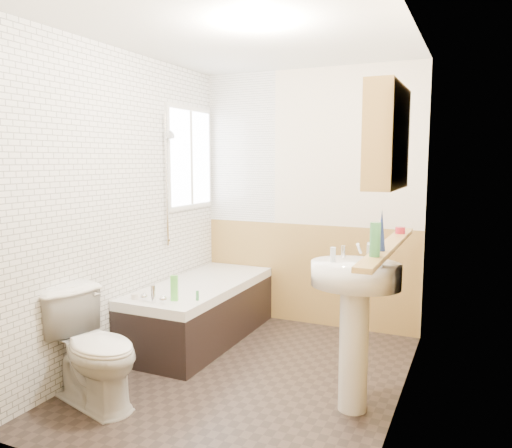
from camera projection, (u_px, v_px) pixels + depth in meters
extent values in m
plane|color=black|center=(248.00, 376.00, 3.78)|extent=(2.80, 2.80, 0.00)
plane|color=white|center=(247.00, 34.00, 3.46)|extent=(2.80, 2.80, 0.00)
cube|color=#F1E1C7|center=(309.00, 199.00, 4.90)|extent=(2.20, 0.02, 2.50)
cube|color=#F1E1C7|center=(120.00, 241.00, 2.35)|extent=(2.20, 0.02, 2.50)
cube|color=#F1E1C7|center=(125.00, 207.00, 4.08)|extent=(0.02, 2.80, 2.50)
cube|color=#F1E1C7|center=(405.00, 220.00, 3.17)|extent=(0.02, 2.80, 2.50)
cube|color=#B08A48|center=(397.00, 333.00, 3.28)|extent=(0.01, 2.80, 1.00)
cube|color=#B08A48|center=(128.00, 390.00, 2.46)|extent=(2.20, 0.01, 1.00)
cube|color=#B08A48|center=(307.00, 274.00, 4.97)|extent=(2.20, 0.01, 1.00)
cube|color=white|center=(127.00, 207.00, 4.07)|extent=(0.01, 2.80, 2.50)
cube|color=white|center=(241.00, 148.00, 5.11)|extent=(0.75, 0.01, 1.50)
cube|color=white|center=(190.00, 158.00, 4.87)|extent=(0.03, 0.79, 0.99)
cube|color=white|center=(191.00, 158.00, 4.86)|extent=(0.01, 0.70, 0.90)
cube|color=white|center=(191.00, 158.00, 4.86)|extent=(0.01, 0.04, 0.90)
cube|color=black|center=(202.00, 315.00, 4.55)|extent=(0.70, 1.65, 0.45)
cube|color=white|center=(201.00, 287.00, 4.52)|extent=(0.70, 1.65, 0.08)
cube|color=white|center=(201.00, 288.00, 4.52)|extent=(0.56, 1.51, 0.04)
cylinder|color=silver|center=(153.00, 294.00, 3.85)|extent=(0.04, 0.04, 0.14)
sphere|color=silver|center=(144.00, 297.00, 3.89)|extent=(0.06, 0.06, 0.06)
sphere|color=silver|center=(163.00, 299.00, 3.82)|extent=(0.06, 0.06, 0.06)
cylinder|color=silver|center=(166.00, 180.00, 4.49)|extent=(0.02, 0.02, 1.19)
cylinder|color=silver|center=(168.00, 240.00, 4.56)|extent=(0.04, 0.04, 0.02)
cylinder|color=silver|center=(165.00, 118.00, 4.42)|extent=(0.04, 0.04, 0.02)
cylinder|color=silver|center=(170.00, 135.00, 4.42)|extent=(0.07, 0.08, 0.09)
imported|color=white|center=(94.00, 349.00, 3.32)|extent=(0.86, 0.63, 0.75)
cylinder|color=white|center=(354.00, 351.00, 3.24)|extent=(0.19, 0.19, 0.80)
ellipsoid|color=white|center=(356.00, 275.00, 3.17)|extent=(0.58, 0.46, 0.15)
cylinder|color=silver|center=(343.00, 252.00, 3.30)|extent=(0.03, 0.03, 0.08)
cylinder|color=silver|center=(377.00, 254.00, 3.21)|extent=(0.03, 0.03, 0.08)
cylinder|color=silver|center=(359.00, 248.00, 3.23)|extent=(0.02, 0.11, 0.09)
cube|color=#B08A48|center=(389.00, 246.00, 3.07)|extent=(0.10, 1.54, 0.03)
cube|color=#B08A48|center=(388.00, 137.00, 2.97)|extent=(0.16, 0.68, 0.61)
cube|color=silver|center=(368.00, 136.00, 2.86)|extent=(0.01, 0.26, 0.46)
cube|color=silver|center=(378.00, 139.00, 3.16)|extent=(0.01, 0.26, 0.46)
cylinder|color=#388447|center=(375.00, 240.00, 2.65)|extent=(0.07, 0.07, 0.18)
cone|color=navy|center=(382.00, 230.00, 2.81)|extent=(0.06, 0.06, 0.24)
cylinder|color=maroon|center=(400.00, 230.00, 3.49)|extent=(0.09, 0.09, 0.05)
imported|color=silver|center=(375.00, 259.00, 3.04)|extent=(0.13, 0.22, 0.10)
cylinder|color=silver|center=(333.00, 255.00, 3.17)|extent=(0.04, 0.04, 0.10)
cube|color=#59C647|center=(174.00, 288.00, 3.91)|extent=(0.06, 0.05, 0.20)
cylinder|color=silver|center=(135.00, 296.00, 3.98)|extent=(0.08, 0.08, 0.04)
cylinder|color=#388447|center=(197.00, 296.00, 3.93)|extent=(0.03, 0.03, 0.08)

